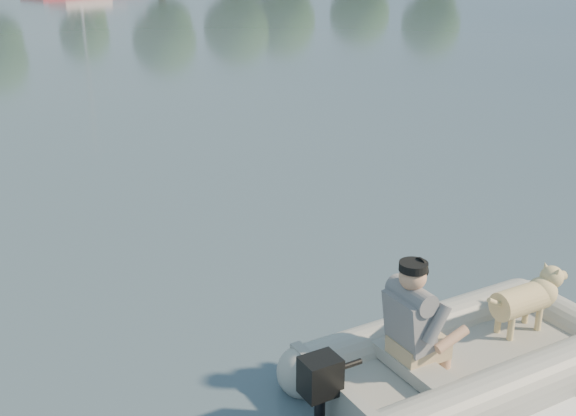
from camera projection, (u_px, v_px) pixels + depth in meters
water at (348, 368)px, 6.33m from camera, size 160.00×160.00×0.00m
dinghy at (475, 318)px, 6.08m from camera, size 4.22×2.72×1.28m
man at (412, 316)px, 5.76m from camera, size 0.69×0.59×0.99m
dog at (520, 305)px, 6.42m from camera, size 0.87×0.33×0.57m
outboard_motor at (320, 398)px, 5.46m from camera, size 0.39×0.28×0.73m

